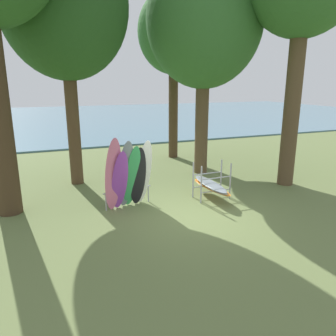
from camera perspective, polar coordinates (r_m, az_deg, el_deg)
The scene contains 7 objects.
ground_plane at distance 9.76m, azimuth 3.69°, elevation -8.43°, with size 80.00×80.00×0.00m, color olive.
lake_water at distance 37.84m, azimuth -15.85°, elevation 8.54°, with size 80.00×36.00×0.10m, color slate.
tree_mid_behind at distance 17.01m, azimuth 0.98°, elevation 22.63°, with size 3.50×3.50×8.25m.
tree_far_left_back at distance 14.08m, azimuth 6.42°, elevation 24.33°, with size 4.63×4.63×8.90m.
tree_far_right_back at distance 12.99m, azimuth -17.78°, elevation 25.53°, with size 4.44×4.44×9.00m.
leaning_board_pile at distance 10.03m, azimuth -6.92°, elevation -1.47°, with size 1.65×0.92×2.35m.
board_storage_rack at distance 11.13m, azimuth 7.59°, elevation -2.97°, with size 1.15×2.13×1.25m.
Camera 1 is at (-3.88, -8.08, 3.86)m, focal length 34.61 mm.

